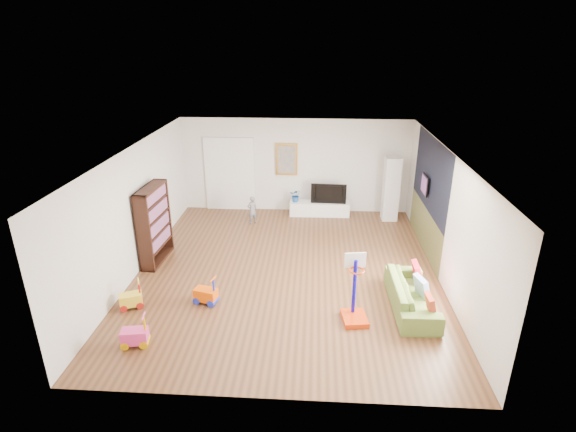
# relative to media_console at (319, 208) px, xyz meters

# --- Properties ---
(floor) EXTENTS (6.50, 7.50, 0.00)m
(floor) POSITION_rel_media_console_xyz_m (-0.72, -3.38, -0.20)
(floor) COLOR brown
(floor) RESTS_ON ground
(ceiling) EXTENTS (6.50, 7.50, 0.00)m
(ceiling) POSITION_rel_media_console_xyz_m (-0.72, -3.38, 2.50)
(ceiling) COLOR white
(ceiling) RESTS_ON ground
(wall_back) EXTENTS (6.50, 0.00, 2.70)m
(wall_back) POSITION_rel_media_console_xyz_m (-0.72, 0.37, 1.15)
(wall_back) COLOR silver
(wall_back) RESTS_ON ground
(wall_front) EXTENTS (6.50, 0.00, 2.70)m
(wall_front) POSITION_rel_media_console_xyz_m (-0.72, -7.13, 1.15)
(wall_front) COLOR silver
(wall_front) RESTS_ON ground
(wall_left) EXTENTS (0.00, 7.50, 2.70)m
(wall_left) POSITION_rel_media_console_xyz_m (-3.97, -3.38, 1.15)
(wall_left) COLOR silver
(wall_left) RESTS_ON ground
(wall_right) EXTENTS (0.00, 7.50, 2.70)m
(wall_right) POSITION_rel_media_console_xyz_m (2.53, -3.38, 1.15)
(wall_right) COLOR silver
(wall_right) RESTS_ON ground
(navy_accent) EXTENTS (0.01, 3.20, 1.70)m
(navy_accent) POSITION_rel_media_console_xyz_m (2.52, -1.98, 1.65)
(navy_accent) COLOR black
(navy_accent) RESTS_ON wall_right
(olive_wainscot) EXTENTS (0.01, 3.20, 1.00)m
(olive_wainscot) POSITION_rel_media_console_xyz_m (2.52, -1.98, 0.30)
(olive_wainscot) COLOR brown
(olive_wainscot) RESTS_ON wall_right
(doorway) EXTENTS (1.45, 0.06, 2.10)m
(doorway) POSITION_rel_media_console_xyz_m (-2.62, 0.33, 0.85)
(doorway) COLOR white
(doorway) RESTS_ON ground
(painting_back) EXTENTS (0.62, 0.06, 0.92)m
(painting_back) POSITION_rel_media_console_xyz_m (-0.97, 0.33, 1.35)
(painting_back) COLOR gold
(painting_back) RESTS_ON wall_back
(artwork_right) EXTENTS (0.04, 0.56, 0.46)m
(artwork_right) POSITION_rel_media_console_xyz_m (2.45, -1.78, 1.35)
(artwork_right) COLOR #7F3F8C
(artwork_right) RESTS_ON wall_right
(media_console) EXTENTS (1.70, 0.45, 0.40)m
(media_console) POSITION_rel_media_console_xyz_m (0.00, 0.00, 0.00)
(media_console) COLOR white
(media_console) RESTS_ON ground
(tall_cabinet) EXTENTS (0.43, 0.43, 1.79)m
(tall_cabinet) POSITION_rel_media_console_xyz_m (1.95, -0.18, 0.70)
(tall_cabinet) COLOR silver
(tall_cabinet) RESTS_ON ground
(bookshelf) EXTENTS (0.38, 1.23, 1.77)m
(bookshelf) POSITION_rel_media_console_xyz_m (-3.73, -3.03, 0.69)
(bookshelf) COLOR black
(bookshelf) RESTS_ON ground
(sofa) EXTENTS (0.77, 1.90, 0.55)m
(sofa) POSITION_rel_media_console_xyz_m (1.73, -4.64, 0.08)
(sofa) COLOR #5C752F
(sofa) RESTS_ON ground
(basketball_hoop) EXTENTS (0.51, 0.60, 1.29)m
(basketball_hoop) POSITION_rel_media_console_xyz_m (0.63, -5.15, 0.45)
(basketball_hoop) COLOR red
(basketball_hoop) RESTS_ON ground
(ride_on_yellow) EXTENTS (0.48, 0.40, 0.55)m
(ride_on_yellow) POSITION_rel_media_console_xyz_m (-3.58, -4.98, 0.08)
(ride_on_yellow) COLOR yellow
(ride_on_yellow) RESTS_ON ground
(ride_on_orange) EXTENTS (0.48, 0.36, 0.57)m
(ride_on_orange) POSITION_rel_media_console_xyz_m (-2.20, -4.73, 0.09)
(ride_on_orange) COLOR #EF5503
(ride_on_orange) RESTS_ON ground
(ride_on_pink) EXTENTS (0.46, 0.33, 0.57)m
(ride_on_pink) POSITION_rel_media_console_xyz_m (-3.09, -6.08, 0.09)
(ride_on_pink) COLOR #E93787
(ride_on_pink) RESTS_ON ground
(child) EXTENTS (0.34, 0.32, 0.79)m
(child) POSITION_rel_media_console_xyz_m (-1.84, -0.75, 0.20)
(child) COLOR slate
(child) RESTS_ON ground
(tv) EXTENTS (1.00, 0.18, 0.57)m
(tv) POSITION_rel_media_console_xyz_m (0.25, 0.01, 0.48)
(tv) COLOR black
(tv) RESTS_ON media_console
(vase_plant) EXTENTS (0.38, 0.35, 0.37)m
(vase_plant) POSITION_rel_media_console_xyz_m (-0.68, -0.00, 0.39)
(vase_plant) COLOR #194D95
(vase_plant) RESTS_ON media_console
(pillow_left) EXTENTS (0.11, 0.35, 0.34)m
(pillow_left) POSITION_rel_media_console_xyz_m (1.93, -5.20, 0.24)
(pillow_left) COLOR #A93620
(pillow_left) RESTS_ON sofa
(pillow_center) EXTENTS (0.22, 0.41, 0.40)m
(pillow_center) POSITION_rel_media_console_xyz_m (1.90, -4.61, 0.24)
(pillow_center) COLOR silver
(pillow_center) RESTS_ON sofa
(pillow_right) EXTENTS (0.11, 0.42, 0.42)m
(pillow_right) POSITION_rel_media_console_xyz_m (1.93, -4.08, 0.24)
(pillow_right) COLOR #AF1524
(pillow_right) RESTS_ON sofa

